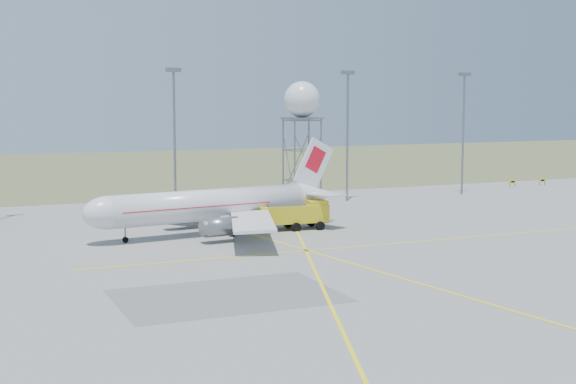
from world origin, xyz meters
name	(u,v)px	position (x,y,z in m)	size (l,w,h in m)	color
ground	(546,314)	(0.00, 0.00, 0.00)	(400.00, 400.00, 0.00)	gray
grass_strip	(131,168)	(0.00, 140.00, 0.01)	(400.00, 120.00, 0.03)	#516537
mast_b	(174,127)	(-10.00, 66.00, 12.07)	(2.20, 0.50, 20.50)	slate
mast_c	(348,125)	(18.00, 66.00, 12.07)	(2.20, 0.50, 20.50)	slate
mast_d	(463,123)	(40.00, 66.00, 12.07)	(2.20, 0.50, 20.50)	slate
taxi_sign_near	(512,182)	(55.60, 72.00, 0.89)	(1.60, 0.17, 1.20)	black
taxi_sign_far	(542,181)	(62.60, 72.00, 0.89)	(1.60, 0.17, 1.20)	black
airliner_main	(212,206)	(-11.59, 44.25, 3.45)	(33.08, 31.93, 11.26)	silver
radar_tower	(302,139)	(6.63, 58.39, 10.43)	(5.14, 5.14, 18.59)	slate
fire_truck	(294,216)	(-1.21, 43.65, 1.70)	(9.05, 4.05, 3.55)	gold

